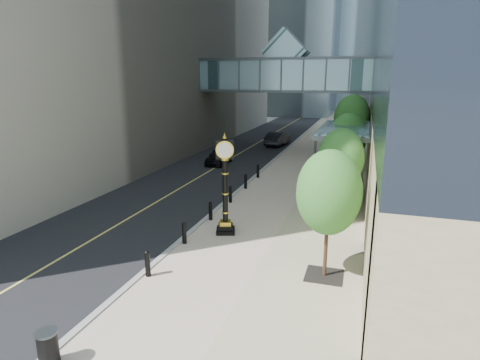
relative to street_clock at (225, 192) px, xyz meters
name	(u,v)px	position (x,y,z in m)	size (l,w,h in m)	color
ground	(205,303)	(1.38, -5.98, -2.09)	(320.00, 320.00, 0.00)	gray
road	(271,135)	(-5.62, 34.02, -2.08)	(8.00, 180.00, 0.02)	black
sidewalk	(334,137)	(2.38, 34.02, -2.06)	(8.00, 180.00, 0.06)	tan
curb	(302,136)	(-1.62, 34.02, -2.05)	(0.25, 180.00, 0.07)	gray
skywalk	(285,73)	(-1.62, 22.02, 5.63)	(17.00, 4.20, 5.80)	slate
entrance_canopy	(345,130)	(4.85, 8.02, 2.10)	(3.00, 8.00, 4.38)	#383F44
bollard_row	(221,203)	(-1.32, 3.02, -1.58)	(0.20, 16.20, 0.90)	black
street_trees	(348,134)	(4.98, 10.93, 1.47)	(2.90, 28.33, 5.95)	black
street_clock	(225,192)	(0.00, 0.00, 0.00)	(1.10, 1.10, 4.68)	black
trash_bin	(48,349)	(-1.32, -9.98, -1.58)	(0.52, 0.52, 0.90)	black
pedestrian	(358,180)	(5.88, 8.44, -1.07)	(0.70, 0.46, 1.92)	#A39D96
car_near	(219,156)	(-5.84, 14.98, -1.40)	(1.57, 3.90, 1.33)	black
car_far	(278,138)	(-3.07, 26.12, -1.32)	(1.59, 4.56, 1.50)	black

